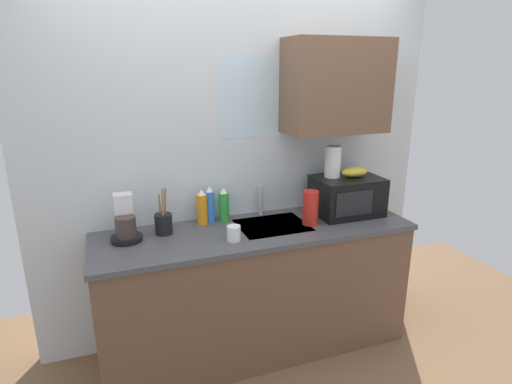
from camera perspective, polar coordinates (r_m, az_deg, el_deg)
kitchen_wall_assembly at (r=2.93m, az=-0.23°, el=5.48°), size 2.86×0.42×2.50m
counter_unit at (r=2.93m, az=0.05°, el=-13.02°), size 2.09×0.63×0.90m
sink_faucet at (r=2.95m, az=0.69°, el=-1.10°), size 0.03×0.03×0.22m
microwave at (r=3.03m, az=12.34°, el=-0.50°), size 0.46×0.35×0.27m
banana_bunch at (r=3.02m, az=13.34°, el=2.69°), size 0.20×0.11×0.07m
paper_towel_roll at (r=2.96m, az=10.47°, el=4.11°), size 0.11×0.11×0.22m
coffee_maker at (r=2.66m, az=-17.48°, el=-4.10°), size 0.19×0.21×0.28m
dish_soap_bottle_green at (r=2.85m, az=-4.42°, el=-1.83°), size 0.07×0.07×0.23m
dish_soap_bottle_blue at (r=2.82m, az=-6.31°, el=-1.87°), size 0.06×0.06×0.25m
dish_soap_bottle_orange at (r=2.80m, az=-7.40°, el=-2.19°), size 0.07×0.07×0.24m
cereal_canister at (r=2.80m, az=7.47°, el=-2.16°), size 0.10×0.10×0.23m
mug_white at (r=2.54m, az=-3.07°, el=-5.68°), size 0.08×0.08×0.09m
utensil_crock at (r=2.70m, az=-12.55°, el=-4.17°), size 0.11×0.11×0.30m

